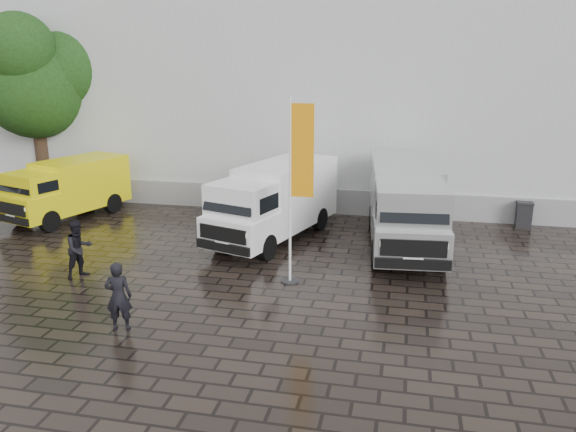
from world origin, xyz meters
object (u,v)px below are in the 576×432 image
Objects in this scene: flagpole at (297,182)px; wheelie_bin at (524,214)px; van_yellow at (67,190)px; person_tent at (79,249)px; van_white at (274,204)px; person_front at (118,296)px; van_silver at (405,208)px.

wheelie_bin is (7.14, 6.95, -2.38)m from flagpole.
van_yellow reaches higher than person_tent.
flagpole is 5.40× the size of wheelie_bin.
van_white is (8.39, -0.91, 0.15)m from van_yellow.
person_tent is at bearing -145.16° from wheelie_bin.
person_front is 0.98× the size of person_tent.
person_tent is (-2.68, 2.74, 0.01)m from person_front.
van_yellow is 0.82× the size of van_white.
van_silver reaches higher than person_tent.
person_tent is at bearing -171.83° from flagpole.
flagpole is (-2.85, -3.59, 1.49)m from van_silver.
wheelie_bin is at bearing -31.75° from person_tent.
person_front is (-10.53, -10.55, 0.35)m from wheelie_bin.
flagpole is at bearing -133.54° from van_silver.
wheelie_bin is at bearing 44.22° from flagpole.
van_white is at bearing 11.50° from van_yellow.
person_tent is at bearing -37.04° from van_yellow.
van_white is 3.51× the size of person_tent.
person_tent reaches higher than wheelie_bin.
flagpole is at bearing -131.56° from wheelie_bin.
flagpole reaches higher than person_front.
van_white is 0.93× the size of van_silver.
van_silver reaches higher than person_front.
van_yellow is at bearing 170.75° from van_silver.
van_yellow is at bearing 155.44° from flagpole.
van_silver is at bearing 17.35° from van_white.
person_tent is (-6.07, -0.87, -2.02)m from flagpole.
van_yellow reaches higher than wheelie_bin.
wheelie_bin is at bearing 25.79° from van_yellow.
person_tent reaches higher than person_front.
wheelie_bin is at bearing -150.07° from person_front.
van_yellow is 5.10× the size of wheelie_bin.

